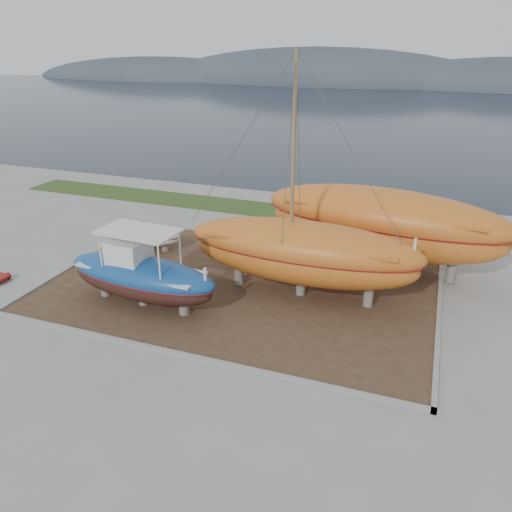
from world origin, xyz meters
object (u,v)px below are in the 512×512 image
(blue_caique, at_px, (140,268))
(orange_bare_hull, at_px, (381,231))
(white_dinghy, at_px, (144,238))
(orange_sailboat, at_px, (305,184))

(blue_caique, height_order, orange_bare_hull, orange_bare_hull)
(blue_caique, relative_size, orange_bare_hull, 0.59)
(blue_caique, xyz_separation_m, orange_bare_hull, (9.37, 7.58, 0.27))
(blue_caique, relative_size, white_dinghy, 1.73)
(white_dinghy, bearing_deg, blue_caique, -69.45)
(white_dinghy, height_order, orange_sailboat, orange_sailboat)
(blue_caique, distance_m, orange_bare_hull, 12.05)
(orange_sailboat, bearing_deg, blue_caique, -151.82)
(white_dinghy, distance_m, orange_sailboat, 11.02)
(orange_sailboat, bearing_deg, white_dinghy, 167.71)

